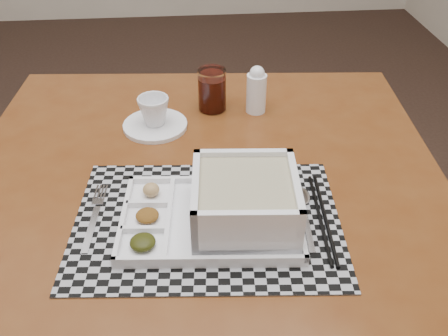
{
  "coord_description": "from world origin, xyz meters",
  "views": [
    {
      "loc": [
        0.69,
        -1.38,
        1.36
      ],
      "look_at": [
        0.75,
        -0.63,
        0.8
      ],
      "focal_mm": 40.0,
      "sensor_mm": 36.0,
      "label": 1
    }
  ],
  "objects": [
    {
      "name": "serving_tray",
      "position": [
        0.77,
        -0.72,
        0.78
      ],
      "size": [
        0.34,
        0.24,
        0.1
      ],
      "color": "white",
      "rests_on": "placemat"
    },
    {
      "name": "chopsticks",
      "position": [
        0.93,
        -0.72,
        0.75
      ],
      "size": [
        0.03,
        0.24,
        0.01
      ],
      "color": "black",
      "rests_on": "placemat"
    },
    {
      "name": "spoon",
      "position": [
        0.9,
        -0.67,
        0.75
      ],
      "size": [
        0.04,
        0.18,
        0.01
      ],
      "color": "silver",
      "rests_on": "placemat"
    },
    {
      "name": "dining_table",
      "position": [
        0.71,
        -0.59,
        0.67
      ],
      "size": [
        1.06,
        1.06,
        0.74
      ],
      "color": "#5B2A10",
      "rests_on": "ground"
    },
    {
      "name": "cup",
      "position": [
        0.61,
        -0.37,
        0.79
      ],
      "size": [
        0.07,
        0.07,
        0.07
      ],
      "primitive_type": "imported",
      "rotation": [
        0.0,
        0.0,
        0.0
      ],
      "color": "white",
      "rests_on": "saucer"
    },
    {
      "name": "saucer",
      "position": [
        0.61,
        -0.37,
        0.75
      ],
      "size": [
        0.15,
        0.15,
        0.01
      ],
      "primitive_type": "cylinder",
      "color": "white",
      "rests_on": "dining_table"
    },
    {
      "name": "juice_glass",
      "position": [
        0.75,
        -0.3,
        0.79
      ],
      "size": [
        0.07,
        0.07,
        0.1
      ],
      "color": "white",
      "rests_on": "dining_table"
    },
    {
      "name": "floor",
      "position": [
        0.0,
        0.0,
        0.0
      ],
      "size": [
        5.0,
        5.0,
        0.0
      ],
      "primitive_type": "plane",
      "color": "black",
      "rests_on": "ground"
    },
    {
      "name": "placemat",
      "position": [
        0.72,
        -0.71,
        0.74
      ],
      "size": [
        0.5,
        0.38,
        0.0
      ],
      "primitive_type": "cube",
      "rotation": [
        0.0,
        0.0,
        -0.07
      ],
      "color": "#9E9FA5",
      "rests_on": "dining_table"
    },
    {
      "name": "fork",
      "position": [
        0.51,
        -0.68,
        0.75
      ],
      "size": [
        0.03,
        0.19,
        0.0
      ],
      "color": "silver",
      "rests_on": "placemat"
    },
    {
      "name": "creamer_bottle",
      "position": [
        0.86,
        -0.32,
        0.8
      ],
      "size": [
        0.05,
        0.05,
        0.12
      ],
      "color": "white",
      "rests_on": "dining_table"
    }
  ]
}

